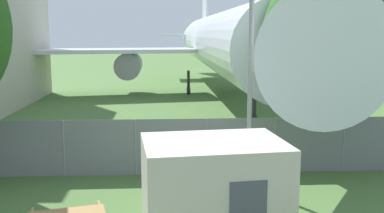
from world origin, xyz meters
TOP-DOWN VIEW (x-y plane):
  - perimeter_fence at (0.00, 11.28)m, footprint 56.07×0.07m
  - airplane at (5.83, 31.57)m, footprint 36.23×45.12m
  - portable_cabin at (2.25, 5.83)m, footprint 3.59×2.79m
  - tree_behind_benches at (7.56, 13.02)m, footprint 5.32×5.32m
  - light_mast at (3.84, 9.80)m, footprint 0.44×0.44m

SIDE VIEW (x-z plane):
  - perimeter_fence at x=0.00m, z-range 0.00..2.05m
  - portable_cabin at x=2.25m, z-range 0.00..2.56m
  - airplane at x=5.83m, z-range -2.61..11.17m
  - light_mast at x=3.84m, z-range 0.83..7.76m
  - tree_behind_benches at x=7.56m, z-range 0.96..8.79m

